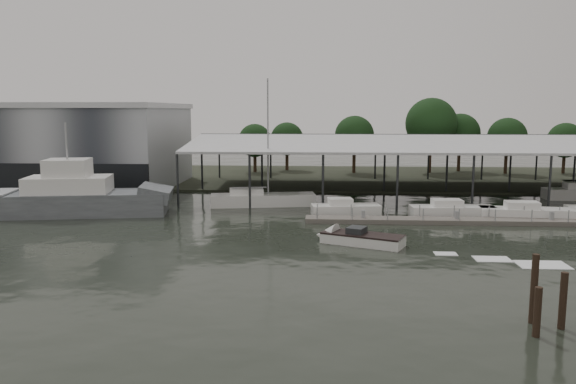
{
  "coord_description": "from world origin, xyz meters",
  "views": [
    {
      "loc": [
        2.35,
        -38.28,
        9.64
      ],
      "look_at": [
        -0.59,
        10.63,
        2.5
      ],
      "focal_mm": 35.0,
      "sensor_mm": 36.0,
      "label": 1
    }
  ],
  "objects": [
    {
      "name": "ground",
      "position": [
        0.0,
        0.0,
        0.0
      ],
      "size": [
        200.0,
        200.0,
        0.0
      ],
      "primitive_type": "plane",
      "color": "#232921",
      "rests_on": "ground"
    },
    {
      "name": "land_strip_far",
      "position": [
        0.0,
        42.0,
        0.1
      ],
      "size": [
        140.0,
        30.0,
        0.3
      ],
      "color": "#333729",
      "rests_on": "ground"
    },
    {
      "name": "storage_warehouse",
      "position": [
        -28.0,
        29.94,
        5.29
      ],
      "size": [
        24.5,
        20.5,
        10.5
      ],
      "color": "#A2A7AD",
      "rests_on": "ground"
    },
    {
      "name": "covered_boat_shed",
      "position": [
        17.0,
        28.0,
        6.13
      ],
      "size": [
        58.24,
        24.0,
        6.96
      ],
      "color": "silver",
      "rests_on": "ground"
    },
    {
      "name": "floating_dock",
      "position": [
        15.0,
        10.0,
        0.2
      ],
      "size": [
        28.0,
        2.0,
        1.4
      ],
      "color": "slate",
      "rests_on": "ground"
    },
    {
      "name": "grey_trawler",
      "position": [
        -20.02,
        12.13,
        1.58
      ],
      "size": [
        16.93,
        7.5,
        8.84
      ],
      "rotation": [
        0.0,
        0.0,
        0.17
      ],
      "color": "slate",
      "rests_on": "ground"
    },
    {
      "name": "white_sailboat",
      "position": [
        -3.77,
        17.95,
        0.65
      ],
      "size": [
        10.87,
        4.34,
        12.97
      ],
      "rotation": [
        0.0,
        0.0,
        0.17
      ],
      "color": "white",
      "rests_on": "ground"
    },
    {
      "name": "speedboat_underway",
      "position": [
        4.85,
        1.91,
        0.39
      ],
      "size": [
        16.64,
        8.5,
        2.0
      ],
      "rotation": [
        0.0,
        0.0,
        2.72
      ],
      "color": "white",
      "rests_on": "ground"
    },
    {
      "name": "moored_cruiser_0",
      "position": [
        4.52,
        12.82,
        0.61
      ],
      "size": [
        6.48,
        3.02,
        1.7
      ],
      "rotation": [
        0.0,
        0.0,
        0.13
      ],
      "color": "white",
      "rests_on": "ground"
    },
    {
      "name": "moored_cruiser_1",
      "position": [
        14.17,
        12.68,
        0.61
      ],
      "size": [
        7.66,
        2.71,
        1.7
      ],
      "rotation": [
        0.0,
        0.0,
        0.07
      ],
      "color": "white",
      "rests_on": "ground"
    },
    {
      "name": "moored_cruiser_2",
      "position": [
        20.54,
        11.84,
        0.61
      ],
      "size": [
        8.19,
        2.85,
        1.7
      ],
      "rotation": [
        0.0,
        0.0,
        -0.08
      ],
      "color": "white",
      "rests_on": "ground"
    },
    {
      "name": "horizon_tree_line",
      "position": [
        23.51,
        48.06,
        6.09
      ],
      "size": [
        70.96,
        9.7,
        11.53
      ],
      "color": "#322216",
      "rests_on": "ground"
    }
  ]
}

